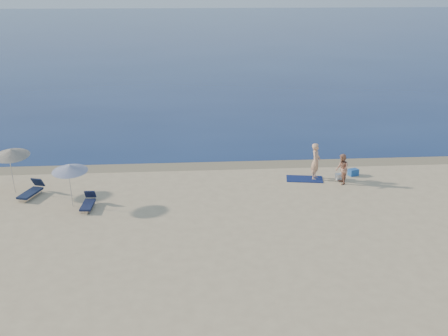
# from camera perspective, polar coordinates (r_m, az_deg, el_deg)

# --- Properties ---
(sea) EXTENTS (240.00, 160.00, 0.01)m
(sea) POSITION_cam_1_polar(r_m,az_deg,el_deg) (110.68, -3.06, 13.74)
(sea) COLOR #0C1E4D
(sea) RESTS_ON ground
(wet_sand_strip) EXTENTS (240.00, 1.60, 0.00)m
(wet_sand_strip) POSITION_cam_1_polar(r_m,az_deg,el_deg) (31.36, 0.76, 0.32)
(wet_sand_strip) COLOR #847254
(wet_sand_strip) RESTS_ON ground
(person_left) EXTENTS (0.70, 0.82, 1.91)m
(person_left) POSITION_cam_1_polar(r_m,az_deg,el_deg) (29.32, 9.30, 0.68)
(person_left) COLOR tan
(person_left) RESTS_ON ground
(person_right) EXTENTS (0.63, 0.79, 1.56)m
(person_right) POSITION_cam_1_polar(r_m,az_deg,el_deg) (28.91, 11.90, -0.11)
(person_right) COLOR #B2775E
(person_right) RESTS_ON ground
(beach_towel) EXTENTS (2.01, 1.33, 0.03)m
(beach_towel) POSITION_cam_1_polar(r_m,az_deg,el_deg) (29.46, 8.18, -1.11)
(beach_towel) COLOR #0E1848
(beach_towel) RESTS_ON ground
(white_bag) EXTENTS (0.44, 0.40, 0.32)m
(white_bag) POSITION_cam_1_polar(r_m,az_deg,el_deg) (29.67, 11.66, -0.87)
(white_bag) COLOR white
(white_bag) RESTS_ON ground
(blue_cooler) EXTENTS (0.59, 0.50, 0.35)m
(blue_cooler) POSITION_cam_1_polar(r_m,az_deg,el_deg) (30.44, 12.99, -0.42)
(blue_cooler) COLOR #1D519E
(blue_cooler) RESTS_ON ground
(umbrella_near) EXTENTS (1.82, 1.84, 2.09)m
(umbrella_near) POSITION_cam_1_polar(r_m,az_deg,el_deg) (26.16, -15.41, -0.02)
(umbrella_near) COLOR silver
(umbrella_near) RESTS_ON ground
(umbrella_far) EXTENTS (1.71, 1.74, 2.31)m
(umbrella_far) POSITION_cam_1_polar(r_m,az_deg,el_deg) (28.78, -20.80, 1.47)
(umbrella_far) COLOR silver
(umbrella_far) RESTS_ON ground
(lounger_left) EXTENTS (1.04, 1.78, 0.75)m
(lounger_left) POSITION_cam_1_polar(r_m,az_deg,el_deg) (28.37, -18.97, -2.23)
(lounger_left) COLOR #151F3B
(lounger_left) RESTS_ON ground
(lounger_right) EXTENTS (0.57, 1.52, 0.66)m
(lounger_right) POSITION_cam_1_polar(r_m,az_deg,el_deg) (26.28, -13.63, -3.46)
(lounger_right) COLOR #161D3D
(lounger_right) RESTS_ON ground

